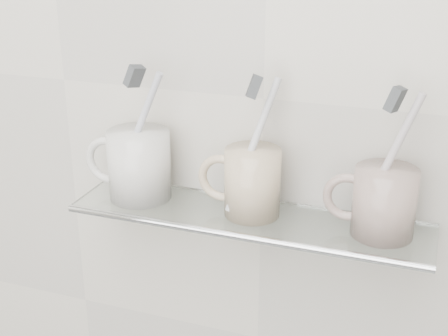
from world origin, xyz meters
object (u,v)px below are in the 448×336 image
at_px(mug_center, 252,182).
at_px(mug_left, 139,165).
at_px(mug_right, 384,202).
at_px(shelf_glass, 248,218).

bearing_deg(mug_center, mug_left, -163.98).
height_order(mug_center, mug_right, mug_center).
height_order(mug_left, mug_right, mug_left).
height_order(mug_left, mug_center, mug_left).
height_order(shelf_glass, mug_center, mug_center).
xyz_separation_m(shelf_glass, mug_right, (0.18, 0.00, 0.05)).
bearing_deg(mug_right, mug_center, 159.27).
xyz_separation_m(mug_left, mug_center, (0.17, 0.00, -0.00)).
height_order(shelf_glass, mug_left, mug_left).
bearing_deg(mug_left, mug_center, 15.47).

